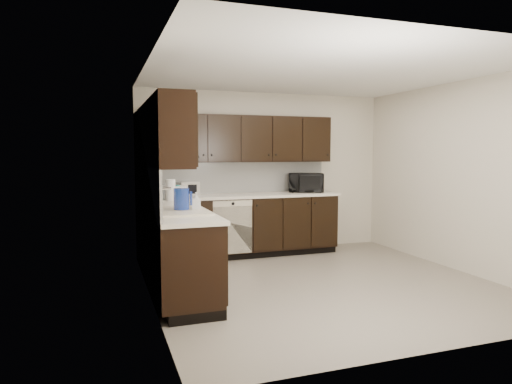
# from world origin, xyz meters

# --- Properties ---
(floor) EXTENTS (4.00, 4.00, 0.00)m
(floor) POSITION_xyz_m (0.00, 0.00, 0.00)
(floor) COLOR gray
(floor) RESTS_ON ground
(ceiling) EXTENTS (4.00, 4.00, 0.00)m
(ceiling) POSITION_xyz_m (0.00, 0.00, 2.50)
(ceiling) COLOR white
(ceiling) RESTS_ON wall_back
(wall_back) EXTENTS (4.00, 0.02, 2.50)m
(wall_back) POSITION_xyz_m (0.00, 2.00, 1.25)
(wall_back) COLOR beige
(wall_back) RESTS_ON floor
(wall_left) EXTENTS (0.02, 4.00, 2.50)m
(wall_left) POSITION_xyz_m (-2.00, 0.00, 1.25)
(wall_left) COLOR beige
(wall_left) RESTS_ON floor
(wall_right) EXTENTS (0.02, 4.00, 2.50)m
(wall_right) POSITION_xyz_m (2.00, 0.00, 1.25)
(wall_right) COLOR beige
(wall_right) RESTS_ON floor
(wall_front) EXTENTS (4.00, 0.02, 2.50)m
(wall_front) POSITION_xyz_m (0.00, -2.00, 1.25)
(wall_front) COLOR beige
(wall_front) RESTS_ON floor
(lower_cabinets) EXTENTS (3.00, 2.80, 0.90)m
(lower_cabinets) POSITION_xyz_m (-1.01, 1.11, 0.41)
(lower_cabinets) COLOR black
(lower_cabinets) RESTS_ON floor
(countertop) EXTENTS (3.03, 2.83, 0.04)m
(countertop) POSITION_xyz_m (-1.01, 1.11, 0.92)
(countertop) COLOR beige
(countertop) RESTS_ON lower_cabinets
(backsplash) EXTENTS (3.00, 2.80, 0.48)m
(backsplash) POSITION_xyz_m (-1.22, 1.32, 1.18)
(backsplash) COLOR white
(backsplash) RESTS_ON countertop
(upper_cabinets) EXTENTS (3.00, 2.80, 0.70)m
(upper_cabinets) POSITION_xyz_m (-1.10, 1.20, 1.77)
(upper_cabinets) COLOR black
(upper_cabinets) RESTS_ON wall_back
(dishwasher) EXTENTS (0.58, 0.04, 0.78)m
(dishwasher) POSITION_xyz_m (-0.70, 1.41, 0.55)
(dishwasher) COLOR beige
(dishwasher) RESTS_ON lower_cabinets
(sink) EXTENTS (0.54, 0.82, 0.42)m
(sink) POSITION_xyz_m (-1.68, -0.01, 0.88)
(sink) COLOR beige
(sink) RESTS_ON countertop
(microwave) EXTENTS (0.63, 0.53, 0.30)m
(microwave) POSITION_xyz_m (0.61, 1.75, 1.09)
(microwave) COLOR black
(microwave) RESTS_ON countertop
(soap_bottle_a) EXTENTS (0.11, 0.11, 0.20)m
(soap_bottle_a) POSITION_xyz_m (-1.50, 0.05, 1.04)
(soap_bottle_a) COLOR gray
(soap_bottle_a) RESTS_ON countertop
(soap_bottle_b) EXTENTS (0.10, 0.10, 0.25)m
(soap_bottle_b) POSITION_xyz_m (-1.86, 0.72, 1.06)
(soap_bottle_b) COLOR gray
(soap_bottle_b) RESTS_ON countertop
(toaster_oven) EXTENTS (0.39, 0.35, 0.20)m
(toaster_oven) POSITION_xyz_m (-1.30, 1.76, 1.04)
(toaster_oven) COLOR silver
(toaster_oven) RESTS_ON countertop
(storage_bin) EXTENTS (0.52, 0.46, 0.17)m
(storage_bin) POSITION_xyz_m (-1.61, 1.35, 1.02)
(storage_bin) COLOR silver
(storage_bin) RESTS_ON countertop
(blue_pitcher) EXTENTS (0.19, 0.19, 0.25)m
(blue_pitcher) POSITION_xyz_m (-1.67, 0.03, 1.06)
(blue_pitcher) COLOR navy
(blue_pitcher) RESTS_ON countertop
(teal_tumbler) EXTENTS (0.08, 0.08, 0.19)m
(teal_tumbler) POSITION_xyz_m (-1.50, 1.35, 1.03)
(teal_tumbler) COLOR #0B7D76
(teal_tumbler) RESTS_ON countertop
(paper_towel_roll) EXTENTS (0.13, 0.13, 0.28)m
(paper_towel_roll) POSITION_xyz_m (-1.61, 1.19, 1.08)
(paper_towel_roll) COLOR silver
(paper_towel_roll) RESTS_ON countertop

